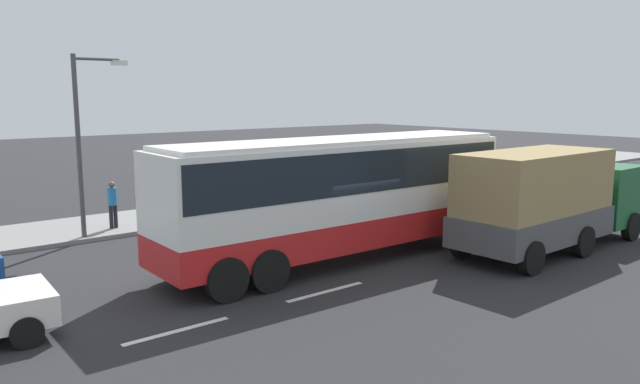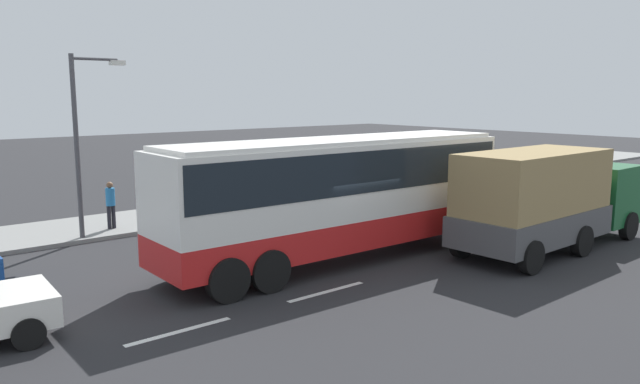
# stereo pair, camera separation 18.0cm
# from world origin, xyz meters

# --- Properties ---
(ground_plane) EXTENTS (120.00, 120.00, 0.00)m
(ground_plane) POSITION_xyz_m (0.00, 0.00, 0.00)
(ground_plane) COLOR #28282B
(sidewalk_curb) EXTENTS (80.00, 4.00, 0.15)m
(sidewalk_curb) POSITION_xyz_m (0.00, 9.05, 0.07)
(sidewalk_curb) COLOR gray
(sidewalk_curb) RESTS_ON ground_plane
(lane_centreline) EXTENTS (32.45, 0.16, 0.01)m
(lane_centreline) POSITION_xyz_m (-1.79, -1.87, 0.00)
(lane_centreline) COLOR white
(lane_centreline) RESTS_ON ground_plane
(coach_bus) EXTENTS (11.43, 2.90, 3.64)m
(coach_bus) POSITION_xyz_m (0.06, 0.13, 2.25)
(coach_bus) COLOR red
(coach_bus) RESTS_ON ground_plane
(cargo_truck) EXTENTS (8.04, 2.71, 3.20)m
(cargo_truck) POSITION_xyz_m (6.02, -3.11, 1.70)
(cargo_truck) COLOR #19592D
(cargo_truck) RESTS_ON ground_plane
(car_black_sedan) EXTENTS (4.48, 2.15, 1.42)m
(car_black_sedan) POSITION_xyz_m (12.33, 3.49, 0.76)
(car_black_sedan) COLOR black
(car_black_sedan) RESTS_ON ground_plane
(pedestrian_near_curb) EXTENTS (0.32, 0.32, 1.69)m
(pedestrian_near_curb) POSITION_xyz_m (-3.76, 8.12, 1.12)
(pedestrian_near_curb) COLOR black
(pedestrian_near_curb) RESTS_ON sidewalk_curb
(street_lamp) EXTENTS (1.84, 0.24, 6.05)m
(street_lamp) POSITION_xyz_m (-4.83, 7.41, 3.69)
(street_lamp) COLOR #47474C
(street_lamp) RESTS_ON sidewalk_curb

